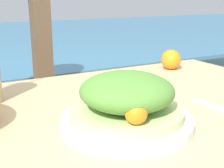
{
  "coord_description": "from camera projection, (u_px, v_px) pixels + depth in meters",
  "views": [
    {
      "loc": [
        -0.35,
        -0.58,
        0.96
      ],
      "look_at": [
        -0.03,
        0.01,
        0.77
      ],
      "focal_mm": 50.0,
      "sensor_mm": 36.0,
      "label": 1
    }
  ],
  "objects": [
    {
      "name": "salad_plate",
      "position": [
        127.0,
        104.0,
        0.61
      ],
      "size": [
        0.26,
        0.26,
        0.11
      ],
      "color": "silver",
      "rests_on": "patio_table"
    },
    {
      "name": "railing_fence",
      "position": [
        41.0,
        28.0,
        1.26
      ],
      "size": [
        2.8,
        0.08,
        1.12
      ],
      "color": "brown",
      "rests_on": "ground_plane"
    },
    {
      "name": "orange_near_basket",
      "position": [
        171.0,
        60.0,
        1.1
      ],
      "size": [
        0.07,
        0.07,
        0.07
      ],
      "color": "orange",
      "rests_on": "patio_table"
    },
    {
      "name": "patio_table",
      "position": [
        125.0,
        148.0,
        0.75
      ],
      "size": [
        1.07,
        0.72,
        0.71
      ],
      "color": "tan",
      "rests_on": "ground_plane"
    },
    {
      "name": "knife",
      "position": [
        224.0,
        111.0,
        0.7
      ],
      "size": [
        0.03,
        0.18,
        0.0
      ],
      "color": "silver",
      "rests_on": "patio_table"
    }
  ]
}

